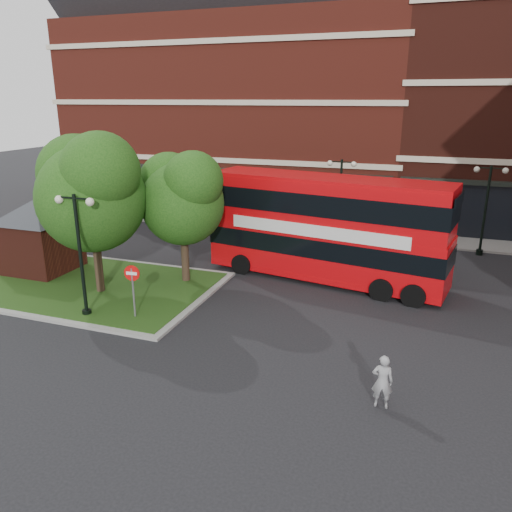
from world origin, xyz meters
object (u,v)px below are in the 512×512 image
at_px(bus, 326,222).
at_px(car_white, 360,225).
at_px(car_silver, 244,217).
at_px(woman, 382,381).

xyz_separation_m(bus, car_white, (0.54, 8.26, -2.10)).
bearing_deg(car_white, bus, -178.64).
height_order(bus, car_silver, bus).
relative_size(bus, car_silver, 2.76).
height_order(woman, car_white, woman).
relative_size(car_silver, car_white, 0.92).
bearing_deg(car_white, car_silver, 95.08).
bearing_deg(bus, car_white, 96.22).
bearing_deg(car_silver, bus, -143.15).
relative_size(woman, car_white, 0.35).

